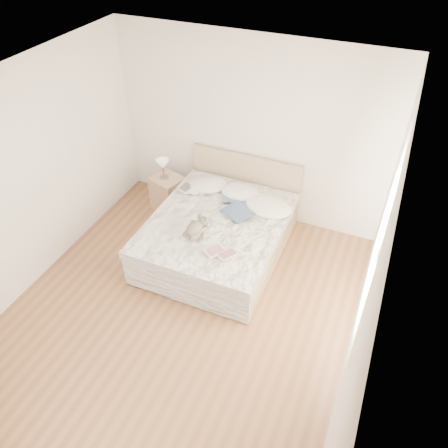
{
  "coord_description": "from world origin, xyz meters",
  "views": [
    {
      "loc": [
        1.85,
        -2.99,
        4.25
      ],
      "look_at": [
        0.13,
        1.05,
        0.62
      ],
      "focal_mm": 35.0,
      "sensor_mm": 36.0,
      "label": 1
    }
  ],
  "objects_px": {
    "childrens_book": "(221,253)",
    "bed": "(219,233)",
    "nightstand": "(168,193)",
    "teddy_bear": "(194,232)",
    "table_lamp": "(163,165)",
    "photo_book": "(191,189)"
  },
  "relations": [
    {
      "from": "table_lamp",
      "to": "childrens_book",
      "type": "xyz_separation_m",
      "value": [
        1.49,
        -1.25,
        -0.15
      ]
    },
    {
      "from": "childrens_book",
      "to": "teddy_bear",
      "type": "relative_size",
      "value": 1.03
    },
    {
      "from": "photo_book",
      "to": "teddy_bear",
      "type": "bearing_deg",
      "value": -52.13
    },
    {
      "from": "table_lamp",
      "to": "teddy_bear",
      "type": "bearing_deg",
      "value": -45.64
    },
    {
      "from": "nightstand",
      "to": "teddy_bear",
      "type": "bearing_deg",
      "value": -47.01
    },
    {
      "from": "bed",
      "to": "nightstand",
      "type": "relative_size",
      "value": 3.83
    },
    {
      "from": "bed",
      "to": "childrens_book",
      "type": "relative_size",
      "value": 6.18
    },
    {
      "from": "teddy_bear",
      "to": "photo_book",
      "type": "bearing_deg",
      "value": 129.32
    },
    {
      "from": "table_lamp",
      "to": "bed",
      "type": "bearing_deg",
      "value": -26.48
    },
    {
      "from": "photo_book",
      "to": "childrens_book",
      "type": "xyz_separation_m",
      "value": [
        0.93,
        -1.06,
        0.0
      ]
    },
    {
      "from": "teddy_bear",
      "to": "table_lamp",
      "type": "bearing_deg",
      "value": 144.76
    },
    {
      "from": "bed",
      "to": "photo_book",
      "type": "bearing_deg",
      "value": 147.81
    },
    {
      "from": "photo_book",
      "to": "childrens_book",
      "type": "relative_size",
      "value": 0.99
    },
    {
      "from": "childrens_book",
      "to": "teddy_bear",
      "type": "bearing_deg",
      "value": -170.29
    },
    {
      "from": "photo_book",
      "to": "table_lamp",
      "type": "bearing_deg",
      "value": 169.44
    },
    {
      "from": "bed",
      "to": "teddy_bear",
      "type": "bearing_deg",
      "value": -106.18
    },
    {
      "from": "table_lamp",
      "to": "childrens_book",
      "type": "distance_m",
      "value": 1.95
    },
    {
      "from": "table_lamp",
      "to": "photo_book",
      "type": "xyz_separation_m",
      "value": [
        0.56,
        -0.2,
        -0.15
      ]
    },
    {
      "from": "nightstand",
      "to": "childrens_book",
      "type": "xyz_separation_m",
      "value": [
        1.45,
        -1.27,
        0.35
      ]
    },
    {
      "from": "table_lamp",
      "to": "teddy_bear",
      "type": "distance_m",
      "value": 1.49
    },
    {
      "from": "bed",
      "to": "nightstand",
      "type": "xyz_separation_m",
      "value": [
        -1.14,
        0.6,
        -0.03
      ]
    },
    {
      "from": "childrens_book",
      "to": "bed",
      "type": "bearing_deg",
      "value": 148.09
    }
  ]
}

